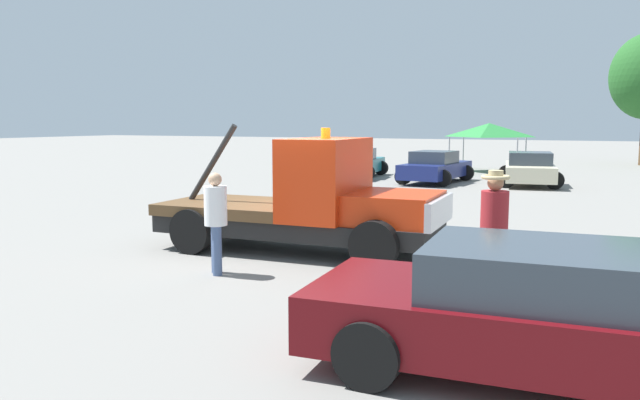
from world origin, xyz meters
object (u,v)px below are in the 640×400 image
(parked_car_cream, at_px, (529,169))
(canopy_tent_green, at_px, (489,130))
(person_near_truck, at_px, (494,222))
(parked_car_teal, at_px, (355,163))
(person_at_hood, at_px, (216,216))
(tow_truck, at_px, (313,205))
(traffic_cone, at_px, (250,211))
(parked_car_navy, at_px, (435,167))
(foreground_car, at_px, (555,315))

(parked_car_cream, xyz_separation_m, canopy_tent_green, (-2.74, 6.16, 1.47))
(person_near_truck, relative_size, parked_car_teal, 0.41)
(parked_car_cream, bearing_deg, person_at_hood, 162.05)
(parked_car_teal, distance_m, canopy_tent_green, 7.87)
(tow_truck, relative_size, person_at_hood, 3.33)
(parked_car_teal, distance_m, parked_car_cream, 7.71)
(canopy_tent_green, distance_m, traffic_cone, 19.16)
(parked_car_navy, xyz_separation_m, traffic_cone, (-1.76, -11.92, -0.39))
(foreground_car, height_order, person_near_truck, person_near_truck)
(foreground_car, height_order, person_at_hood, person_at_hood)
(person_near_truck, bearing_deg, parked_car_teal, 164.14)
(person_near_truck, xyz_separation_m, parked_car_navy, (-5.16, 16.45, -0.45))
(person_near_truck, distance_m, parked_car_teal, 19.75)
(foreground_car, distance_m, traffic_cone, 10.86)
(foreground_car, xyz_separation_m, person_near_truck, (-1.08, 2.80, 0.44))
(foreground_car, bearing_deg, person_near_truck, 107.44)
(person_near_truck, relative_size, parked_car_navy, 0.41)
(foreground_car, xyz_separation_m, parked_car_cream, (-2.55, 20.04, -0.00))
(foreground_car, height_order, parked_car_navy, same)
(tow_truck, height_order, person_near_truck, tow_truck)
(parked_car_cream, bearing_deg, parked_car_teal, 79.64)
(traffic_cone, bearing_deg, parked_car_cream, 66.81)
(person_at_hood, xyz_separation_m, canopy_tent_green, (0.22, 24.03, 1.13))
(canopy_tent_green, bearing_deg, person_at_hood, -90.53)
(person_at_hood, relative_size, traffic_cone, 3.12)
(foreground_car, bearing_deg, parked_car_navy, 104.35)
(tow_truck, distance_m, parked_car_teal, 16.79)
(person_near_truck, bearing_deg, tow_truck, -157.13)
(tow_truck, xyz_separation_m, canopy_tent_green, (-0.51, 21.78, 1.17))
(person_near_truck, bearing_deg, person_at_hood, -125.46)
(foreground_car, relative_size, parked_car_teal, 1.13)
(parked_car_navy, bearing_deg, traffic_cone, 177.03)
(parked_car_navy, bearing_deg, person_near_truck, -157.16)
(foreground_car, distance_m, parked_car_cream, 20.21)
(tow_truck, distance_m, parked_car_cream, 15.78)
(tow_truck, xyz_separation_m, person_near_truck, (3.71, -1.62, 0.15))
(person_at_hood, bearing_deg, parked_car_cream, -139.93)
(person_at_hood, bearing_deg, parked_car_navy, -128.12)
(person_near_truck, height_order, canopy_tent_green, canopy_tent_green)
(person_at_hood, xyz_separation_m, parked_car_teal, (-4.75, 18.12, -0.34))
(traffic_cone, bearing_deg, person_at_hood, -64.31)
(parked_car_teal, height_order, parked_car_navy, same)
(person_at_hood, height_order, parked_car_teal, person_at_hood)
(person_near_truck, xyz_separation_m, traffic_cone, (-6.92, 4.53, -0.84))
(parked_car_cream, bearing_deg, person_near_truck, 176.36)
(foreground_car, xyz_separation_m, parked_car_teal, (-10.26, 20.29, -0.00))
(person_at_hood, height_order, canopy_tent_green, canopy_tent_green)
(person_at_hood, relative_size, parked_car_teal, 0.38)
(person_near_truck, relative_size, traffic_cone, 3.37)
(tow_truck, bearing_deg, person_near_truck, -25.98)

